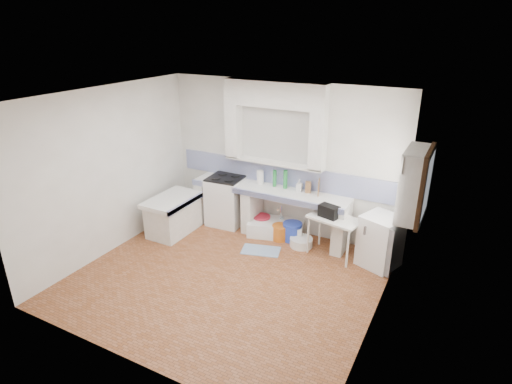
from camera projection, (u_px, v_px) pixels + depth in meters
The scene contains 36 objects.
floor at pixel (226, 278), 6.58m from camera, with size 4.50×4.50×0.00m, color brown.
ceiling at pixel (221, 97), 5.53m from camera, with size 4.50×4.50×0.00m, color white.
wall_back at pixel (281, 159), 7.70m from camera, with size 4.50×4.50×0.00m, color white.
wall_front at pixel (123, 260), 4.41m from camera, with size 4.50×4.50×0.00m, color white.
wall_left at pixel (109, 172), 7.03m from camera, with size 4.50×4.50×0.00m, color white.
wall_right at pixel (382, 229), 5.08m from camera, with size 4.50×4.50×0.00m, color white.
alcove_mass at pixel (275, 94), 7.20m from camera, with size 1.90×0.25×0.45m, color white.
window_frame at pixel (415, 184), 5.92m from camera, with size 0.35×0.86×1.06m, color #3D2613.
lace_valance at pixel (408, 157), 5.84m from camera, with size 0.01×0.84×0.24m, color white.
counter_slab at pixel (269, 191), 7.70m from camera, with size 3.00×0.60×0.08m, color white.
counter_lip at pixel (262, 196), 7.47m from camera, with size 3.00×0.04×0.10m, color navy.
counter_pier_left at pixel (206, 199), 8.47m from camera, with size 0.20×0.55×0.82m, color white.
counter_pier_mid at pixel (252, 209), 8.01m from camera, with size 0.20×0.55×0.82m, color white.
counter_pier_right at pixel (341, 229), 7.26m from camera, with size 0.20×0.55×0.82m, color white.
peninsula_top at pixel (173, 200), 7.81m from camera, with size 0.70×1.10×0.08m, color white.
peninsula_base at pixel (174, 217), 7.94m from camera, with size 0.60×1.00×0.62m, color white.
peninsula_lip at pixel (187, 203), 7.66m from camera, with size 0.04×1.10×0.10m, color navy.
backsplash at pixel (281, 174), 7.80m from camera, with size 4.27×0.03×0.40m, color navy.
stove at pixel (226, 201), 8.24m from camera, with size 0.66×0.64×0.94m, color white.
sink at pixel (276, 229), 7.90m from camera, with size 1.02×0.55×0.24m, color white.
side_table at pixel (333, 237), 7.10m from camera, with size 0.85×0.47×0.04m, color white.
fridge at pixel (380, 241), 6.80m from camera, with size 0.56×0.56×0.87m, color white.
bucket_red at pixel (262, 223), 8.04m from camera, with size 0.33×0.33×0.31m, color red.
bucket_orange at pixel (280, 232), 7.72m from camera, with size 0.30×0.30×0.28m, color orange.
bucket_blue at pixel (292, 231), 7.70m from camera, with size 0.35×0.35×0.33m, color blue.
basin_white at pixel (301, 242), 7.50m from camera, with size 0.40×0.40×0.16m, color white.
water_bottle_a at pixel (282, 224), 7.99m from camera, with size 0.08×0.08×0.31m, color silver.
water_bottle_b at pixel (282, 225), 8.00m from camera, with size 0.07×0.07×0.28m, color silver.
black_bag at pixel (329, 211), 6.96m from camera, with size 0.33×0.19×0.21m, color black.
green_bottle_a at pixel (275, 178), 7.73m from camera, with size 0.07×0.07×0.31m, color #1F7D34.
green_bottle_b at pixel (285, 179), 7.63m from camera, with size 0.07×0.07×0.34m, color #1F7D34.
knife_block at pixel (308, 187), 7.46m from camera, with size 0.10×0.08×0.20m, color olive.
cutting_board at pixel (319, 187), 7.36m from camera, with size 0.02×0.20×0.28m, color olive.
paper_towel at pixel (260, 177), 7.87m from camera, with size 0.13×0.13×0.26m, color white.
soap_bottle at pixel (299, 185), 7.53m from camera, with size 0.10×0.10×0.21m, color white.
rug at pixel (261, 250), 7.37m from camera, with size 0.66×0.38×0.01m, color #265586.
Camera 1 is at (3.02, -4.74, 3.71)m, focal length 29.55 mm.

